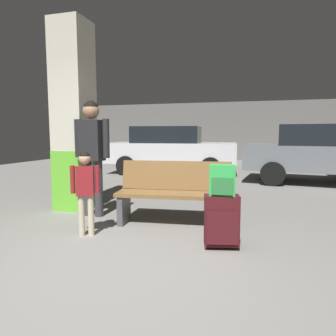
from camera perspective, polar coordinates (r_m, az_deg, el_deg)
ground_plane at (r=6.65m, az=5.49°, el=-5.21°), size 18.00×18.00×0.10m
garage_back_wall at (r=15.31m, az=11.87°, el=6.68°), size 18.00×0.12×2.80m
structural_pillar at (r=5.46m, az=-17.03°, el=8.92°), size 0.57×0.57×3.12m
bench at (r=4.36m, az=1.16°, el=-4.72°), size 1.65×0.71×0.89m
suitcase at (r=3.52m, az=9.91°, el=-9.56°), size 0.41×0.30×0.60m
backpack_bright at (r=3.42m, az=10.04°, el=-2.30°), size 0.29×0.22×0.34m
child at (r=3.96m, az=-15.10°, el=-2.94°), size 0.34×0.20×1.06m
adult at (r=4.87m, az=-13.92°, el=4.03°), size 0.61×0.25×1.78m
parked_car_far at (r=10.04m, az=0.47°, el=3.66°), size 4.25×2.11×1.51m
parked_car_near at (r=8.78m, az=27.61°, el=2.54°), size 4.27×2.16×1.51m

